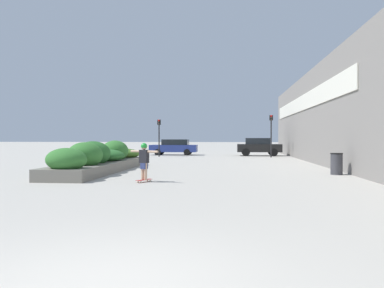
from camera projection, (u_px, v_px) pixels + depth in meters
The scene contains 10 objects.
ground_plane at pixel (104, 288), 4.11m from camera, with size 300.00×300.00×0.00m, color #ADA89E.
building_wall_right at pixel (330, 112), 21.50m from camera, with size 0.67×41.38×6.27m.
planter_box at pixel (101, 159), 18.54m from camera, with size 2.09×9.90×1.52m.
skateboard at pixel (144, 180), 14.01m from camera, with size 0.52×0.77×0.09m.
skateboarder at pixel (144, 157), 14.00m from camera, with size 1.18×0.66×1.38m.
trash_bin at pixel (337, 164), 16.86m from camera, with size 0.55×0.55×0.98m.
car_leftmost at pixel (174, 147), 36.46m from camera, with size 4.54×2.05×1.52m.
car_center_left at pixel (259, 146), 34.81m from camera, with size 4.04×1.87×1.66m.
traffic_light_left at pixel (159, 131), 33.22m from camera, with size 0.28×0.30×3.29m.
traffic_light_right at pixel (271, 129), 31.98m from camera, with size 0.28×0.30×3.62m.
Camera 1 is at (1.38, -3.96, 1.65)m, focal length 35.00 mm.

